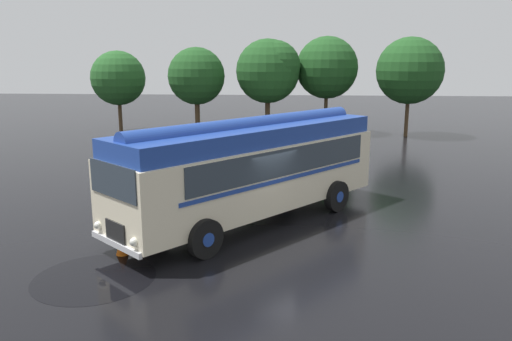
{
  "coord_description": "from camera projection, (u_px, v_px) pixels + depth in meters",
  "views": [
    {
      "loc": [
        1.13,
        -15.19,
        5.29
      ],
      "look_at": [
        -0.19,
        2.08,
        1.4
      ],
      "focal_mm": 35.0,
      "sensor_mm": 36.0,
      "label": 1
    }
  ],
  "objects": [
    {
      "name": "tree_centre",
      "position": [
        270.0,
        70.0,
        34.03
      ],
      "size": [
        4.41,
        4.37,
        6.65
      ],
      "color": "#4C3823",
      "rests_on": "ground"
    },
    {
      "name": "ground_plane",
      "position": [
        257.0,
        227.0,
        16.02
      ],
      "size": [
        120.0,
        120.0,
        0.0
      ],
      "primitive_type": "plane",
      "color": "black"
    },
    {
      "name": "car_mid_right",
      "position": [
        338.0,
        139.0,
        28.37
      ],
      "size": [
        1.97,
        4.21,
        1.66
      ],
      "color": "#144C28",
      "rests_on": "ground"
    },
    {
      "name": "tree_left_of_centre",
      "position": [
        198.0,
        76.0,
        34.44
      ],
      "size": [
        3.93,
        3.93,
        6.09
      ],
      "color": "#4C3823",
      "rests_on": "ground"
    },
    {
      "name": "car_mid_left",
      "position": [
        290.0,
        137.0,
        29.14
      ],
      "size": [
        2.23,
        4.33,
        1.66
      ],
      "color": "#B7BABF",
      "rests_on": "ground"
    },
    {
      "name": "tree_far_left",
      "position": [
        118.0,
        78.0,
        36.49
      ],
      "size": [
        3.95,
        3.95,
        5.89
      ],
      "color": "#4C3823",
      "rests_on": "ground"
    },
    {
      "name": "tree_far_right",
      "position": [
        410.0,
        71.0,
        33.84
      ],
      "size": [
        4.53,
        4.53,
        6.77
      ],
      "color": "#4C3823",
      "rests_on": "ground"
    },
    {
      "name": "vintage_bus",
      "position": [
        252.0,
        166.0,
        16.18
      ],
      "size": [
        8.39,
        9.26,
        3.49
      ],
      "color": "beige",
      "rests_on": "ground"
    },
    {
      "name": "car_near_left",
      "position": [
        240.0,
        137.0,
        28.95
      ],
      "size": [
        2.17,
        4.3,
        1.66
      ],
      "color": "#4C5156",
      "rests_on": "ground"
    },
    {
      "name": "tree_right_of_centre",
      "position": [
        327.0,
        68.0,
        35.0
      ],
      "size": [
        4.35,
        4.35,
        6.86
      ],
      "color": "#4C3823",
      "rests_on": "ground"
    },
    {
      "name": "traffic_cone",
      "position": [
        122.0,
        245.0,
        13.74
      ],
      "size": [
        0.36,
        0.36,
        0.55
      ],
      "primitive_type": "cone",
      "color": "orange",
      "rests_on": "ground"
    },
    {
      "name": "puddle_patch",
      "position": [
        94.0,
        278.0,
        12.31
      ],
      "size": [
        3.0,
        3.0,
        0.01
      ],
      "primitive_type": "cylinder",
      "color": "black",
      "rests_on": "ground"
    }
  ]
}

